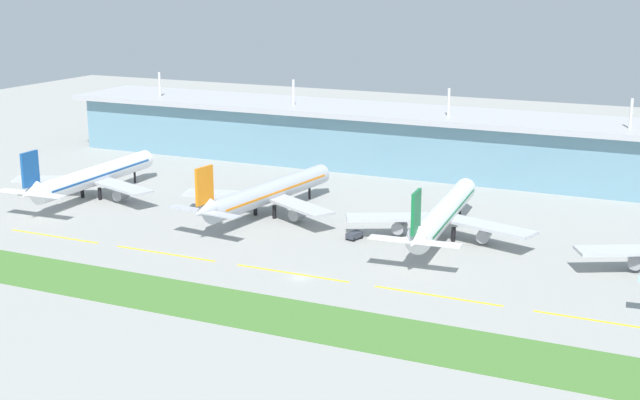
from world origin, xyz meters
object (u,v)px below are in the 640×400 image
Objects in this scene: airliner_far_middle at (443,214)px; airliner_nearest at (93,177)px; airliner_near_middle at (268,193)px; pushback_tug at (354,235)px.

airliner_nearest is at bearing -178.19° from airliner_far_middle.
airliner_near_middle is 13.08× the size of pushback_tug.
pushback_tug is (30.51, -10.68, -5.35)m from airliner_near_middle.
pushback_tug is (87.34, -6.67, -5.35)m from airliner_nearest.
airliner_far_middle is at bearing 26.85° from pushback_tug.
pushback_tug is at bearing -4.36° from airliner_nearest.
airliner_far_middle is 22.90m from pushback_tug.
airliner_near_middle is (56.83, 4.01, 0.00)m from airliner_nearest.
airliner_near_middle is 50.38m from airliner_far_middle.
airliner_near_middle is at bearing 179.29° from airliner_far_middle.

